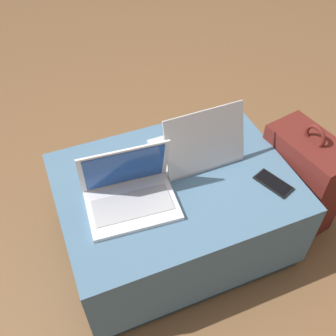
{
  "coord_description": "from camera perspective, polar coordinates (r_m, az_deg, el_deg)",
  "views": [
    {
      "loc": [
        -0.4,
        -0.92,
        1.52
      ],
      "look_at": [
        -0.03,
        0.0,
        0.47
      ],
      "focal_mm": 42.0,
      "sensor_mm": 36.0,
      "label": 1
    }
  ],
  "objects": [
    {
      "name": "backpack",
      "position": [
        1.83,
        18.71,
        -1.63
      ],
      "size": [
        0.3,
        0.38,
        0.54
      ],
      "rotation": [
        0.0,
        0.0,
        1.75
      ],
      "color": "#5B1E19",
      "rests_on": "ground_plane"
    },
    {
      "name": "cell_phone",
      "position": [
        1.54,
        15.04,
        -2.13
      ],
      "size": [
        0.12,
        0.16,
        0.01
      ],
      "rotation": [
        0.0,
        0.0,
        0.37
      ],
      "color": "black",
      "rests_on": "ottoman"
    },
    {
      "name": "ground_plane",
      "position": [
        1.82,
        0.92,
        -10.08
      ],
      "size": [
        14.0,
        14.0,
        0.0
      ],
      "primitive_type": "plane",
      "color": "brown"
    },
    {
      "name": "laptop_near",
      "position": [
        1.41,
        -5.61,
        -3.51
      ],
      "size": [
        0.34,
        0.25,
        0.23
      ],
      "rotation": [
        0.0,
        0.0,
        -0.08
      ],
      "color": "silver",
      "rests_on": "ottoman"
    },
    {
      "name": "laptop_far",
      "position": [
        1.57,
        4.33,
        3.14
      ],
      "size": [
        0.32,
        0.25,
        0.25
      ],
      "rotation": [
        0.0,
        0.0,
        3.15
      ],
      "color": "silver",
      "rests_on": "ottoman"
    },
    {
      "name": "ottoman",
      "position": [
        1.66,
        1.0,
        -6.31
      ],
      "size": [
        0.9,
        0.67,
        0.39
      ],
      "color": "#2A3D4E",
      "rests_on": "ground_plane"
    }
  ]
}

